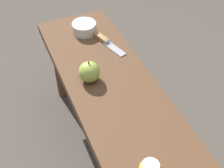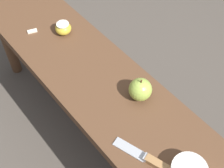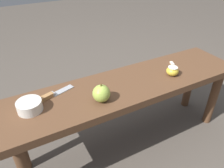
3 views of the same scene
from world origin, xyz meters
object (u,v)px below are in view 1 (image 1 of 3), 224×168
(knife, at_px, (102,39))
(apple_whole, at_px, (89,72))
(bowl, at_px, (84,28))
(wooden_bench, at_px, (127,122))

(knife, height_order, apple_whole, apple_whole)
(apple_whole, bearing_deg, bowl, 164.24)
(wooden_bench, distance_m, apple_whole, 0.23)
(apple_whole, height_order, bowl, apple_whole)
(wooden_bench, bearing_deg, apple_whole, -161.21)
(knife, xyz_separation_m, apple_whole, (0.21, -0.14, 0.03))
(wooden_bench, height_order, knife, knife)
(apple_whole, bearing_deg, knife, 147.33)
(wooden_bench, relative_size, knife, 5.95)
(apple_whole, xyz_separation_m, bowl, (-0.30, 0.09, -0.02))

